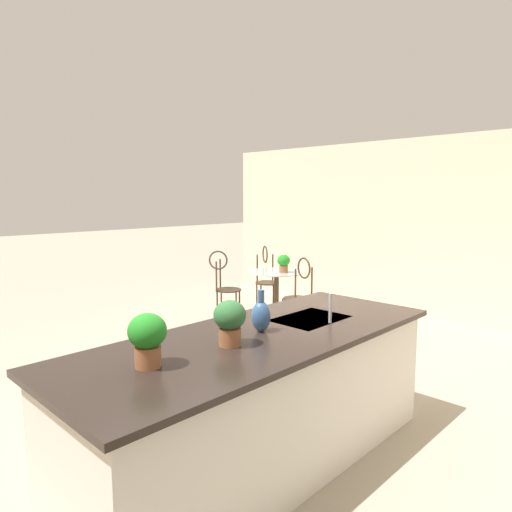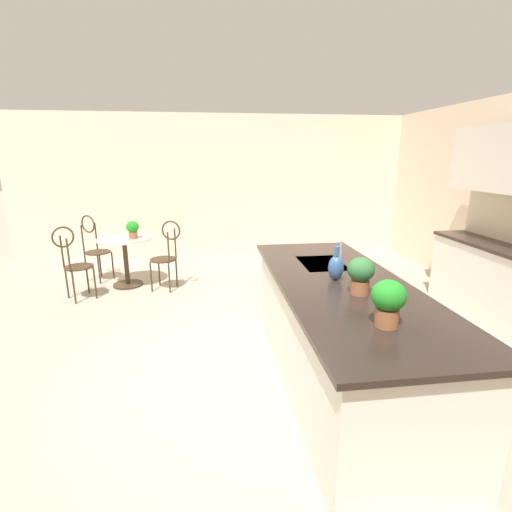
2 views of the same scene
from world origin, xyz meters
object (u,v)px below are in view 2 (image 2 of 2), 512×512
object	(u,v)px
potted_plant_counter_near	(361,273)
vase_on_counter	(336,267)
chair_toward_desk	(73,260)
bistro_table	(126,257)
chair_near_window	(166,252)
potted_plant_on_table	(133,229)
potted_plant_counter_far	(388,300)
chair_by_island	(95,245)

from	to	relation	value
potted_plant_counter_near	vase_on_counter	size ratio (longest dim) A/B	0.99
chair_toward_desk	potted_plant_counter_near	world-z (taller)	potted_plant_counter_near
bistro_table	chair_near_window	bearing A→B (deg)	68.25
chair_near_window	chair_toward_desk	bearing A→B (deg)	-77.93
potted_plant_on_table	potted_plant_counter_near	distance (m)	3.84
potted_plant_on_table	vase_on_counter	xyz separation A→B (m)	(2.77, 2.17, 0.14)
potted_plant_counter_far	vase_on_counter	bearing A→B (deg)	-179.25
potted_plant_counter_far	vase_on_counter	world-z (taller)	potted_plant_counter_far
chair_near_window	chair_toward_desk	xyz separation A→B (m)	(0.26, -1.21, 0.00)
vase_on_counter	potted_plant_counter_far	bearing A→B (deg)	0.75
vase_on_counter	potted_plant_counter_near	bearing A→B (deg)	10.89
potted_plant_on_table	potted_plant_counter_far	bearing A→B (deg)	30.72
chair_toward_desk	potted_plant_on_table	world-z (taller)	chair_toward_desk
bistro_table	chair_near_window	world-z (taller)	chair_near_window
chair_by_island	potted_plant_counter_near	world-z (taller)	potted_plant_counter_near
potted_plant_on_table	potted_plant_counter_far	world-z (taller)	potted_plant_counter_far
chair_near_window	chair_toward_desk	world-z (taller)	same
bistro_table	chair_toward_desk	world-z (taller)	chair_toward_desk
chair_near_window	potted_plant_on_table	xyz separation A→B (m)	(-0.25, -0.50, 0.32)
vase_on_counter	chair_toward_desk	bearing A→B (deg)	-128.15
chair_near_window	vase_on_counter	distance (m)	3.06
potted_plant_counter_far	vase_on_counter	xyz separation A→B (m)	(-0.90, -0.01, -0.06)
potted_plant_on_table	potted_plant_counter_near	xyz separation A→B (m)	(3.12, 2.23, 0.19)
chair_toward_desk	potted_plant_counter_near	distance (m)	3.97
chair_by_island	potted_plant_counter_near	distance (m)	4.57
bistro_table	chair_toward_desk	xyz separation A→B (m)	(0.51, -0.57, 0.13)
potted_plant_counter_far	chair_toward_desk	bearing A→B (deg)	-137.56
chair_by_island	potted_plant_counter_far	distance (m)	4.97
bistro_table	potted_plant_on_table	xyz separation A→B (m)	(0.00, 0.14, 0.44)
chair_near_window	potted_plant_counter_far	size ratio (longest dim) A/B	3.54
chair_near_window	potted_plant_counter_near	distance (m)	3.39
chair_by_island	vase_on_counter	xyz separation A→B (m)	(3.13, 2.84, 0.46)
potted_plant_counter_far	potted_plant_counter_near	bearing A→B (deg)	174.24
vase_on_counter	chair_near_window	bearing A→B (deg)	-146.43
bistro_table	potted_plant_counter_far	size ratio (longest dim) A/B	2.72
chair_by_island	vase_on_counter	size ratio (longest dim) A/B	3.62
chair_toward_desk	bistro_table	bearing A→B (deg)	131.88
chair_toward_desk	potted_plant_counter_far	size ratio (longest dim) A/B	3.54
chair_by_island	potted_plant_on_table	size ratio (longest dim) A/B	4.02
bistro_table	potted_plant_counter_near	bearing A→B (deg)	37.25
bistro_table	chair_by_island	distance (m)	0.66
chair_near_window	potted_plant_counter_far	world-z (taller)	potted_plant_counter_far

